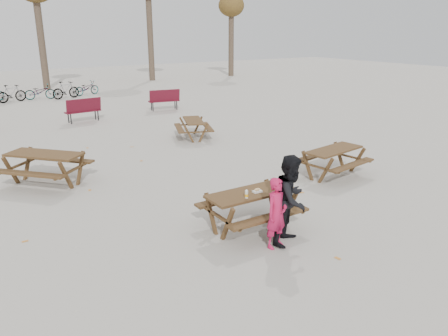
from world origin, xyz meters
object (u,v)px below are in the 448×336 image
picnic_table_east (333,162)px  main_picnic_table (251,201)px  food_tray (257,191)px  soda_bottle (247,195)px  child (277,213)px  adult (291,200)px  picnic_table_north (46,169)px  picnic_table_far (194,129)px

picnic_table_east → main_picnic_table: bearing=-168.1°
food_tray → soda_bottle: (-0.36, -0.14, 0.05)m
main_picnic_table → picnic_table_east: bearing=21.0°
picnic_table_east → child: bearing=-157.7°
food_tray → soda_bottle: soda_bottle is taller
child → adult: size_ratio=0.79×
picnic_table_east → picnic_table_north: (-6.74, 3.50, 0.03)m
child → picnic_table_far: (2.76, 8.20, -0.33)m
child → adult: (0.34, 0.02, 0.18)m
soda_bottle → adult: 0.85m
main_picnic_table → child: child is taller
adult → picnic_table_far: adult is taller
soda_bottle → child: (0.19, -0.68, -0.18)m
soda_bottle → adult: adult is taller
main_picnic_table → picnic_table_east: main_picnic_table is taller
food_tray → picnic_table_far: 7.83m
picnic_table_far → main_picnic_table: bearing=-179.5°
soda_bottle → picnic_table_north: (-2.65, 5.18, -0.43)m
soda_bottle → picnic_table_north: 5.83m
main_picnic_table → picnic_table_north: size_ratio=0.94×
child → picnic_table_far: child is taller
picnic_table_north → food_tray: bearing=-11.9°
adult → picnic_table_far: size_ratio=1.08×
soda_bottle → child: 0.73m
food_tray → soda_bottle: size_ratio=1.06×
soda_bottle → picnic_table_north: bearing=117.1°
food_tray → picnic_table_far: bearing=70.6°
food_tray → child: 0.85m
child → picnic_table_north: child is taller
picnic_table_far → child: bearing=-177.9°
child → picnic_table_far: size_ratio=0.85×
food_tray → main_picnic_table: bearing=136.2°
picnic_table_far → adult: bearing=-175.8°
soda_bottle → food_tray: bearing=21.4°
food_tray → picnic_table_north: picnic_table_north is taller
adult → picnic_table_far: 8.54m
child → picnic_table_east: size_ratio=0.76×
soda_bottle → picnic_table_far: bearing=68.5°
child → picnic_table_far: 8.65m
child → picnic_table_east: bearing=21.7°
main_picnic_table → picnic_table_far: bearing=69.8°
soda_bottle → picnic_table_far: size_ratio=0.11×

